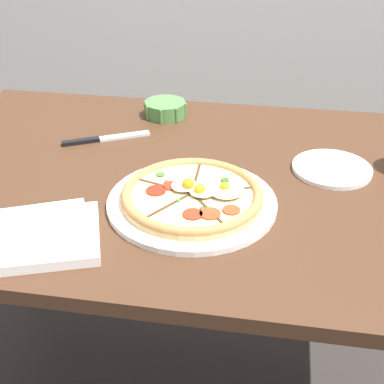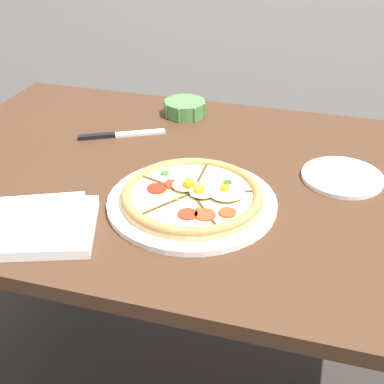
{
  "view_description": "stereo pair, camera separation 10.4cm",
  "coord_description": "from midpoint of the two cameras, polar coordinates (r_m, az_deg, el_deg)",
  "views": [
    {
      "loc": [
        0.16,
        -1.0,
        1.31
      ],
      "look_at": [
        0.01,
        -0.12,
        0.77
      ],
      "focal_mm": 50.0,
      "sensor_mm": 36.0,
      "label": 1
    },
    {
      "loc": [
        0.26,
        -0.98,
        1.31
      ],
      "look_at": [
        0.01,
        -0.12,
        0.77
      ],
      "focal_mm": 50.0,
      "sensor_mm": 36.0,
      "label": 2
    }
  ],
  "objects": [
    {
      "name": "ramekin_bowl",
      "position": [
        1.45,
        -4.96,
        8.84
      ],
      "size": [
        0.12,
        0.12,
        0.04
      ],
      "color": "#4C8442",
      "rests_on": "dining_table"
    },
    {
      "name": "knife_main",
      "position": [
        1.34,
        -11.47,
        5.56
      ],
      "size": [
        0.2,
        0.12,
        0.01
      ],
      "rotation": [
        0.0,
        0.0,
        0.48
      ],
      "color": "silver",
      "rests_on": "dining_table"
    },
    {
      "name": "pizza",
      "position": [
        1.05,
        -2.8,
        -0.64
      ],
      "size": [
        0.34,
        0.34,
        0.05
      ],
      "color": "white",
      "rests_on": "dining_table"
    },
    {
      "name": "dining_table",
      "position": [
        1.22,
        -1.92,
        -2.37
      ],
      "size": [
        1.32,
        0.84,
        0.74
      ],
      "color": "#422819",
      "rests_on": "ground_plane"
    },
    {
      "name": "napkin_folded",
      "position": [
        1.0,
        -18.84,
        -4.42
      ],
      "size": [
        0.25,
        0.24,
        0.04
      ],
      "rotation": [
        0.0,
        0.0,
        0.34
      ],
      "color": "white",
      "rests_on": "dining_table"
    },
    {
      "name": "side_saucer",
      "position": [
        1.21,
        12.32,
        2.38
      ],
      "size": [
        0.17,
        0.17,
        0.01
      ],
      "color": "white",
      "rests_on": "dining_table"
    }
  ]
}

